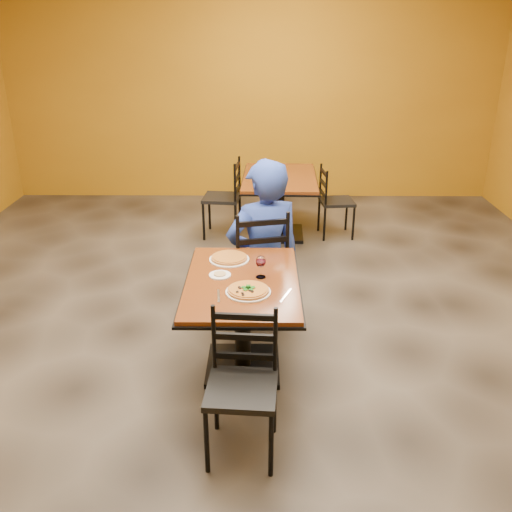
{
  "coord_description": "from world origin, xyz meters",
  "views": [
    {
      "loc": [
        0.13,
        -4.02,
        2.45
      ],
      "look_at": [
        0.1,
        -0.3,
        0.85
      ],
      "focal_mm": 38.34,
      "sensor_mm": 36.0,
      "label": 1
    }
  ],
  "objects_px": {
    "side_plate": "(220,275)",
    "diner": "(264,240)",
    "chair_second_left": "(222,198)",
    "plate_far": "(229,259)",
    "table_second": "(279,192)",
    "wine_glass": "(261,266)",
    "chair_main_near": "(242,390)",
    "plate_main": "(248,292)",
    "chair_main_far": "(257,262)",
    "pizza_far": "(229,257)",
    "table_main": "(242,304)",
    "chair_second_right": "(337,202)",
    "pizza_main": "(248,290)"
  },
  "relations": [
    {
      "from": "table_main",
      "to": "table_second",
      "type": "xyz_separation_m",
      "value": [
        0.36,
        2.84,
        0.0
      ]
    },
    {
      "from": "table_second",
      "to": "wine_glass",
      "type": "relative_size",
      "value": 7.5
    },
    {
      "from": "chair_main_near",
      "to": "side_plate",
      "type": "distance_m",
      "value": 1.01
    },
    {
      "from": "chair_second_right",
      "to": "table_second",
      "type": "bearing_deg",
      "value": 84.46
    },
    {
      "from": "chair_second_right",
      "to": "wine_glass",
      "type": "distance_m",
      "value": 2.97
    },
    {
      "from": "chair_second_left",
      "to": "chair_second_right",
      "type": "height_order",
      "value": "chair_second_left"
    },
    {
      "from": "side_plate",
      "to": "diner",
      "type": "bearing_deg",
      "value": 68.09
    },
    {
      "from": "table_second",
      "to": "chair_second_left",
      "type": "height_order",
      "value": "chair_second_left"
    },
    {
      "from": "chair_main_near",
      "to": "table_second",
      "type": "bearing_deg",
      "value": 88.97
    },
    {
      "from": "plate_far",
      "to": "side_plate",
      "type": "height_order",
      "value": "same"
    },
    {
      "from": "chair_main_near",
      "to": "wine_glass",
      "type": "relative_size",
      "value": 5.07
    },
    {
      "from": "table_second",
      "to": "plate_main",
      "type": "relative_size",
      "value": 4.36
    },
    {
      "from": "chair_second_left",
      "to": "wine_glass",
      "type": "height_order",
      "value": "chair_second_left"
    },
    {
      "from": "table_second",
      "to": "chair_main_far",
      "type": "xyz_separation_m",
      "value": [
        -0.25,
        -1.99,
        -0.05
      ]
    },
    {
      "from": "chair_main_far",
      "to": "plate_main",
      "type": "xyz_separation_m",
      "value": [
        -0.05,
        -1.05,
        0.24
      ]
    },
    {
      "from": "chair_second_left",
      "to": "pizza_far",
      "type": "relative_size",
      "value": 3.39
    },
    {
      "from": "table_second",
      "to": "wine_glass",
      "type": "distance_m",
      "value": 2.82
    },
    {
      "from": "table_main",
      "to": "chair_second_left",
      "type": "xyz_separation_m",
      "value": [
        -0.34,
        2.84,
        -0.08
      ]
    },
    {
      "from": "chair_second_left",
      "to": "diner",
      "type": "bearing_deg",
      "value": 19.94
    },
    {
      "from": "side_plate",
      "to": "table_main",
      "type": "bearing_deg",
      "value": -22.8
    },
    {
      "from": "chair_second_left",
      "to": "pizza_main",
      "type": "relative_size",
      "value": 3.34
    },
    {
      "from": "diner",
      "to": "wine_glass",
      "type": "relative_size",
      "value": 7.91
    },
    {
      "from": "chair_main_near",
      "to": "diner",
      "type": "bearing_deg",
      "value": 89.55
    },
    {
      "from": "diner",
      "to": "table_main",
      "type": "bearing_deg",
      "value": 59.97
    },
    {
      "from": "table_main",
      "to": "pizza_main",
      "type": "height_order",
      "value": "pizza_main"
    },
    {
      "from": "chair_main_near",
      "to": "pizza_main",
      "type": "xyz_separation_m",
      "value": [
        0.03,
        0.68,
        0.31
      ]
    },
    {
      "from": "table_main",
      "to": "chair_second_right",
      "type": "height_order",
      "value": "chair_second_right"
    },
    {
      "from": "chair_main_far",
      "to": "diner",
      "type": "distance_m",
      "value": 0.21
    },
    {
      "from": "chair_main_far",
      "to": "diner",
      "type": "relative_size",
      "value": 0.72
    },
    {
      "from": "table_second",
      "to": "pizza_far",
      "type": "xyz_separation_m",
      "value": [
        -0.47,
        -2.48,
        0.21
      ]
    },
    {
      "from": "chair_main_far",
      "to": "table_main",
      "type": "bearing_deg",
      "value": 69.87
    },
    {
      "from": "table_second",
      "to": "wine_glass",
      "type": "height_order",
      "value": "wine_glass"
    },
    {
      "from": "table_main",
      "to": "plate_far",
      "type": "bearing_deg",
      "value": 107.43
    },
    {
      "from": "diner",
      "to": "chair_main_far",
      "type": "bearing_deg",
      "value": 6.16
    },
    {
      "from": "plate_main",
      "to": "side_plate",
      "type": "height_order",
      "value": "same"
    },
    {
      "from": "plate_far",
      "to": "pizza_far",
      "type": "xyz_separation_m",
      "value": [
        0.0,
        0.0,
        0.02
      ]
    },
    {
      "from": "diner",
      "to": "table_second",
      "type": "bearing_deg",
      "value": -115.23
    },
    {
      "from": "pizza_main",
      "to": "wine_glass",
      "type": "xyz_separation_m",
      "value": [
        0.09,
        0.24,
        0.07
      ]
    },
    {
      "from": "table_second",
      "to": "diner",
      "type": "xyz_separation_m",
      "value": [
        -0.19,
        -1.96,
        0.15
      ]
    },
    {
      "from": "chair_second_right",
      "to": "pizza_far",
      "type": "bearing_deg",
      "value": 149.29
    },
    {
      "from": "plate_main",
      "to": "pizza_main",
      "type": "relative_size",
      "value": 1.09
    },
    {
      "from": "chair_second_left",
      "to": "pizza_main",
      "type": "height_order",
      "value": "chair_second_left"
    },
    {
      "from": "chair_main_near",
      "to": "diner",
      "type": "distance_m",
      "value": 1.79
    },
    {
      "from": "pizza_main",
      "to": "chair_main_near",
      "type": "bearing_deg",
      "value": -92.13
    },
    {
      "from": "chair_main_far",
      "to": "chair_main_near",
      "type": "bearing_deg",
      "value": 74.07
    },
    {
      "from": "chair_main_near",
      "to": "plate_main",
      "type": "relative_size",
      "value": 2.94
    },
    {
      "from": "chair_main_far",
      "to": "wine_glass",
      "type": "height_order",
      "value": "chair_main_far"
    },
    {
      "from": "chair_second_left",
      "to": "plate_far",
      "type": "distance_m",
      "value": 2.51
    },
    {
      "from": "pizza_far",
      "to": "wine_glass",
      "type": "relative_size",
      "value": 1.56
    },
    {
      "from": "plate_main",
      "to": "wine_glass",
      "type": "distance_m",
      "value": 0.27
    }
  ]
}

